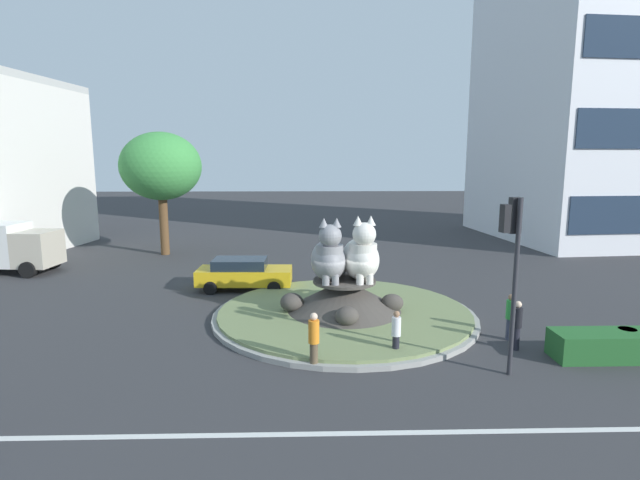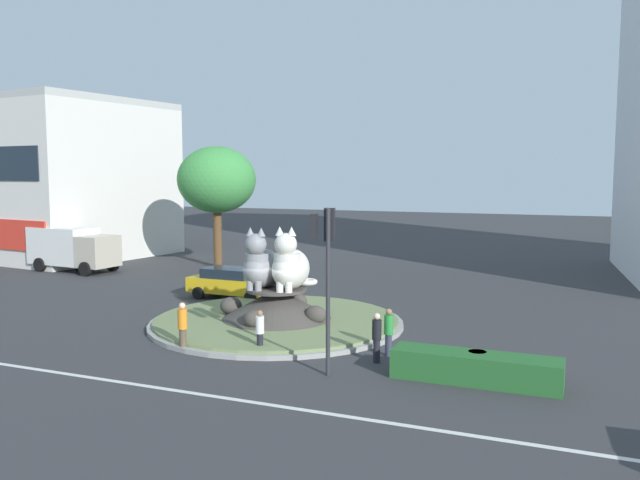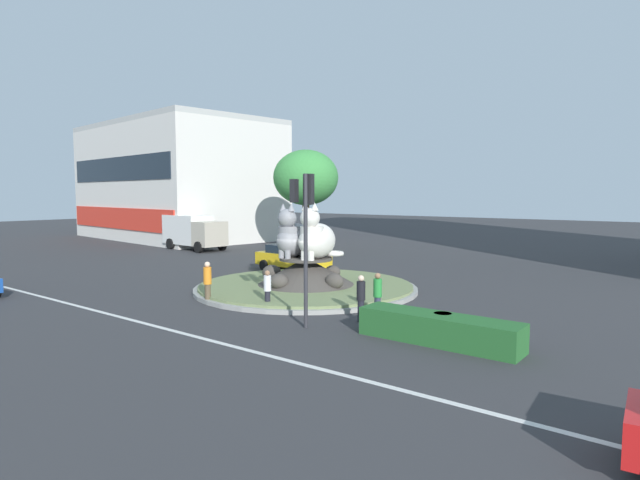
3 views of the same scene
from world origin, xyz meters
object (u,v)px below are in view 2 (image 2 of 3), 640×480
Objects in this scene: cat_statue_grey at (261,265)px; pedestrian_orange_shirt at (183,325)px; broadleaf_tree_behind_island at (217,180)px; delivery_box_truck at (72,247)px; shophouse_block at (26,179)px; pedestrian_black_shirt at (377,336)px; pedestrian_green_shirt at (389,331)px; pedestrian_white_shirt at (260,330)px; sedan_on_far_lane at (233,282)px; traffic_light_mast at (326,254)px; litter_bin at (477,366)px; cat_statue_white at (290,266)px.

cat_statue_grey is 5.10m from pedestrian_orange_shirt.
delivery_box_truck is at bearing -146.35° from broadleaf_tree_behind_island.
shophouse_block reaches higher than pedestrian_black_shirt.
pedestrian_green_shirt is 4.55m from pedestrian_white_shirt.
pedestrian_black_shirt is 0.37× the size of sedan_on_far_lane.
pedestrian_green_shirt is at bearing -34.28° from traffic_light_mast.
shophouse_block is 14.85× the size of pedestrian_white_shirt.
pedestrian_orange_shirt is (28.59, -20.09, -4.96)m from shophouse_block.
pedestrian_black_shirt is 4.21m from pedestrian_white_shirt.
traffic_light_mast is 27.35m from delivery_box_truck.
traffic_light_mast is at bearing 40.74° from cat_statue_grey.
litter_bin is (38.89, -19.32, -5.46)m from shophouse_block.
broadleaf_tree_behind_island is at bearing 149.24° from pedestrian_green_shirt.
shophouse_block is 13.56× the size of pedestrian_black_shirt.
delivery_box_truck reaches higher than pedestrian_green_shirt.
shophouse_block is (-30.57, 15.19, 3.36)m from cat_statue_white.
cat_statue_white is 0.42× the size of delivery_box_truck.
pedestrian_white_shirt is at bearing 3.77° from cat_statue_white.
broadleaf_tree_behind_island reaches higher than delivery_box_truck.
sedan_on_far_lane is 14.91m from delivery_box_truck.
pedestrian_black_shirt is 7.00m from pedestrian_orange_shirt.
shophouse_block is at bearing 153.60° from delivery_box_truck.
sedan_on_far_lane is (-5.33, 4.44, -1.72)m from cat_statue_white.
cat_statue_grey is at bearing 117.45° from pedestrian_black_shirt.
shophouse_block is (-29.27, 15.28, 3.39)m from cat_statue_grey.
broadleaf_tree_behind_island is at bearing 38.81° from delivery_box_truck.
pedestrian_white_shirt is 10.43m from sedan_on_far_lane.
pedestrian_black_shirt is 0.26× the size of delivery_box_truck.
broadleaf_tree_behind_island is (-15.62, 19.10, 2.03)m from traffic_light_mast.
litter_bin is at bearing -83.84° from traffic_light_mast.
broadleaf_tree_behind_island is at bearing -26.07° from pedestrian_white_shirt.
delivery_box_truck is (-17.68, 13.39, 0.61)m from pedestrian_orange_shirt.
sedan_on_far_lane reaches higher than litter_bin.
broadleaf_tree_behind_island is at bearing -40.44° from pedestrian_orange_shirt.
shophouse_block is at bearing -2.94° from pedestrian_white_shirt.
pedestrian_black_shirt is 0.91m from pedestrian_green_shirt.
traffic_light_mast is 4.24m from pedestrian_green_shirt.
litter_bin is at bearing -154.13° from pedestrian_orange_shirt.
delivery_box_truck is (-20.37, 12.56, 0.73)m from pedestrian_white_shirt.
pedestrian_white_shirt is 0.87× the size of pedestrian_orange_shirt.
sedan_on_far_lane is (-9.11, 9.85, -3.05)m from traffic_light_mast.
traffic_light_mast reaches higher than pedestrian_black_shirt.
traffic_light_mast reaches higher than sedan_on_far_lane.
pedestrian_orange_shirt reaches higher than pedestrian_black_shirt.
pedestrian_green_shirt is at bearing -44.11° from broadleaf_tree_behind_island.
broadleaf_tree_behind_island is at bearing -145.56° from cat_statue_grey.
traffic_light_mast is 3.12× the size of pedestrian_black_shirt.
sedan_on_far_lane is 0.72× the size of delivery_box_truck.
shophouse_block reaches higher than cat_statue_grey.
cat_statue_grey is at bearing -20.80° from shophouse_block.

